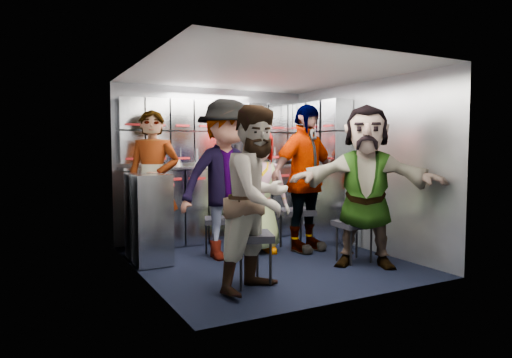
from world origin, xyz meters
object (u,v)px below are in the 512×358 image
jump_seat_near_right (354,226)px  attendant_arc_d (305,178)px  attendant_arc_c (259,191)px  attendant_arc_e (366,186)px  jump_seat_center (252,218)px  attendant_arc_a (259,199)px  attendant_standing (153,183)px  jump_seat_mid_right (296,214)px  jump_seat_near_left (250,239)px  jump_seat_mid_left (221,222)px  attendant_arc_b (227,179)px

jump_seat_near_right → attendant_arc_d: bearing=104.2°
attendant_arc_c → attendant_arc_e: (0.71, -1.11, 0.12)m
jump_seat_center → attendant_arc_a: 1.72m
attendant_arc_e → attendant_arc_c: bearing=161.4°
attendant_standing → attendant_arc_a: bearing=-42.9°
jump_seat_mid_right → attendant_arc_a: attendant_arc_a is taller
jump_seat_mid_right → attendant_standing: attendant_standing is taller
jump_seat_center → attendant_standing: (-1.18, 0.24, 0.47)m
jump_seat_mid_right → jump_seat_near_right: bearing=-78.6°
jump_seat_near_left → jump_seat_near_right: (1.42, 0.21, -0.03)m
jump_seat_center → attendant_standing: bearing=168.3°
jump_seat_mid_right → attendant_standing: size_ratio=0.30×
jump_seat_mid_left → attendant_arc_d: bearing=-16.0°
attendant_arc_a → attendant_arc_e: size_ratio=0.95×
attendant_standing → jump_seat_near_left: bearing=-41.3°
jump_seat_mid_right → attendant_arc_a: bearing=-133.7°
attendant_arc_b → attendant_arc_e: size_ratio=1.05×
attendant_arc_a → attendant_arc_d: (1.24, 1.11, 0.08)m
attendant_arc_a → attendant_arc_e: attendant_arc_e is taller
jump_seat_center → attendant_arc_c: attendant_arc_c is taller
attendant_arc_c → attendant_arc_d: attendant_arc_d is taller
jump_seat_mid_left → attendant_standing: size_ratio=0.28×
jump_seat_center → attendant_arc_b: bearing=-149.1°
attendant_standing → attendant_arc_a: 1.81m
jump_seat_mid_left → jump_seat_near_right: size_ratio=1.04×
attendant_arc_c → attendant_arc_e: attendant_arc_e is taller
jump_seat_mid_right → attendant_arc_b: attendant_arc_b is taller
jump_seat_near_right → attendant_arc_c: size_ratio=0.30×
attendant_standing → attendant_arc_b: (0.71, -0.53, 0.05)m
jump_seat_near_left → attendant_standing: bearing=106.9°
jump_seat_near_left → attendant_arc_b: bearing=77.3°
jump_seat_mid_left → attendant_arc_e: attendant_arc_e is taller
attendant_arc_c → jump_seat_near_right: bearing=-37.9°
attendant_standing → attendant_arc_c: attendant_standing is taller
jump_seat_mid_left → attendant_arc_e: (1.18, -1.19, 0.48)m
attendant_standing → attendant_arc_b: bearing=-4.7°
jump_seat_near_left → attendant_arc_e: (1.42, 0.03, 0.44)m
jump_seat_center → attendant_arc_b: 0.76m
jump_seat_mid_left → attendant_arc_b: 0.55m
jump_seat_center → jump_seat_mid_right: (0.53, -0.21, 0.04)m
jump_seat_mid_left → attendant_arc_d: attendant_arc_d is taller
attendant_standing → attendant_arc_e: size_ratio=0.99×
jump_seat_near_left → jump_seat_near_right: size_ratio=1.13×
jump_seat_mid_right → attendant_arc_a: 1.83m
attendant_standing → attendant_arc_d: 1.83m
attendant_standing → attendant_arc_a: (0.48, -1.75, -0.03)m
jump_seat_near_right → attendant_arc_e: attendant_arc_e is taller
jump_seat_near_right → attendant_arc_c: (-0.71, 0.93, 0.35)m
jump_seat_near_left → attendant_standing: attendant_standing is taller
jump_seat_mid_left → jump_seat_center: 0.48m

